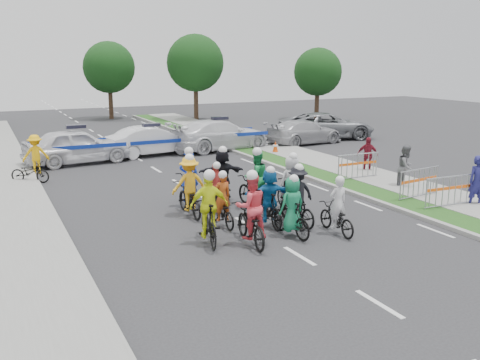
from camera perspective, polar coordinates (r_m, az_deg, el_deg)
name	(u,v)px	position (r m, az deg, el deg)	size (l,w,h in m)	color
ground	(299,256)	(13.63, 6.36, -8.08)	(90.00, 90.00, 0.00)	#28282B
curb_right	(344,190)	(20.34, 11.02, -1.05)	(0.20, 60.00, 0.12)	gray
grass_strip	(359,188)	(20.76, 12.57, -0.85)	(1.20, 60.00, 0.11)	#164616
sidewalk_right	(396,183)	(21.90, 16.27, -0.33)	(2.40, 60.00, 0.13)	gray
sidewalk_left	(7,233)	(16.43, -23.56, -5.20)	(3.00, 60.00, 0.13)	gray
rider_0	(337,214)	(15.31, 10.27, -3.62)	(0.65, 1.69, 1.70)	black
rider_1	(292,212)	(14.86, 5.52, -3.45)	(0.79, 1.73, 1.78)	black
rider_2	(251,217)	(14.16, 1.13, -3.97)	(0.95, 2.07, 2.04)	black
rider_3	(209,215)	(14.24, -3.35, -3.79)	(1.09, 2.01, 2.04)	black
rider_4	(297,201)	(15.95, 6.09, -2.23)	(1.05, 1.85, 1.87)	black
rider_5	(269,201)	(15.68, 3.10, -2.25)	(1.48, 1.77, 1.83)	black
rider_6	(222,208)	(15.76, -1.96, -2.95)	(0.60, 1.67, 1.69)	black
rider_7	(291,189)	(17.18, 5.48, -0.99)	(0.85, 1.90, 1.98)	black
rider_8	(256,186)	(17.60, 1.70, -0.63)	(0.95, 2.09, 2.06)	black
rider_9	(216,192)	(17.19, -2.58, -1.33)	(0.84, 1.59, 1.67)	black
rider_10	(189,192)	(16.84, -5.44, -1.25)	(1.12, 1.97, 2.00)	black
rider_11	(222,179)	(18.30, -1.93, 0.11)	(1.63, 1.94, 1.98)	black
rider_12	(189,187)	(17.94, -5.50, -0.71)	(1.02, 2.08, 2.03)	black
police_car_0	(77,146)	(26.36, -16.99, 3.49)	(1.98, 4.93, 1.68)	silver
police_car_1	(152,141)	(27.87, -9.39, 4.15)	(1.57, 4.50, 1.48)	silver
police_car_2	(220,135)	(29.16, -2.16, 4.85)	(2.31, 5.68, 1.65)	silver
civilian_sedan	(304,132)	(31.46, 6.85, 5.10)	(1.94, 4.77, 1.38)	#B3B3B8
civilian_suv	(327,126)	(33.74, 9.28, 5.74)	(2.68, 5.82, 1.62)	gray
spectator_0	(478,182)	(19.39, 24.03, -0.16)	(0.63, 0.41, 1.73)	navy
spectator_1	(406,167)	(21.26, 17.28, 1.33)	(0.81, 0.63, 1.66)	#58595D
spectator_2	(367,155)	(23.85, 13.44, 2.62)	(0.91, 0.38, 1.55)	maroon
marshal_hiviz	(36,154)	(24.62, -20.97, 2.59)	(1.09, 0.63, 1.69)	yellow
barrier_0	(449,193)	(18.78, 21.39, -1.27)	(2.00, 0.50, 1.12)	#A5A8AD
barrier_1	(419,184)	(19.69, 18.53, -0.44)	(2.00, 0.50, 1.12)	#A5A8AD
barrier_2	(358,167)	(22.16, 12.45, 1.34)	(2.00, 0.50, 1.12)	#A5A8AD
cone_0	(292,171)	(22.17, 5.58, 1.01)	(0.40, 0.40, 0.70)	#F24C0C
cone_1	(275,148)	(27.87, 3.80, 3.46)	(0.40, 0.40, 0.70)	#F24C0C
parked_bike	(30,172)	(22.94, -21.49, 0.77)	(0.56, 1.60, 0.84)	black
tree_1	(195,63)	(43.71, -4.79, 12.32)	(4.55, 4.55, 6.82)	#382619
tree_2	(318,72)	(44.37, 8.30, 11.33)	(3.85, 3.85, 5.77)	#382619
tree_4	(109,67)	(45.81, -13.81, 11.58)	(4.20, 4.20, 6.30)	#382619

